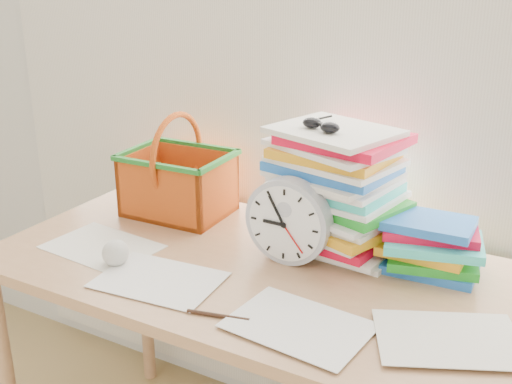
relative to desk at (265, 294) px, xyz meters
The scene contains 10 objects.
curtain 0.73m from the desk, 90.00° to the left, with size 2.40×0.01×2.50m, color silver.
desk is the anchor object (origin of this frame).
paper_stack 0.32m from the desk, 61.41° to the left, with size 0.33×0.27×0.32m, color white, non-canonical shape.
clock 0.20m from the desk, 58.93° to the left, with size 0.22×0.22×0.04m, color #AEB1BE.
sunglasses 0.45m from the desk, 64.11° to the left, with size 0.12×0.10×0.03m, color black, non-canonical shape.
book_stack 0.43m from the desk, 28.17° to the left, with size 0.26×0.20×0.13m, color white, non-canonical shape.
basket 0.49m from the desk, 154.57° to the left, with size 0.30×0.23×0.30m, color #D95815, non-canonical shape.
crumpled_ball 0.39m from the desk, 152.72° to the right, with size 0.07×0.07×0.07m, color silver.
pen 0.27m from the desk, 84.19° to the right, with size 0.01×0.01×0.14m, color black.
scattered_papers 0.08m from the desk, ahead, with size 1.26×0.42×0.02m, color white, non-canonical shape.
Camera 1 is at (0.68, 0.35, 1.48)m, focal length 45.00 mm.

